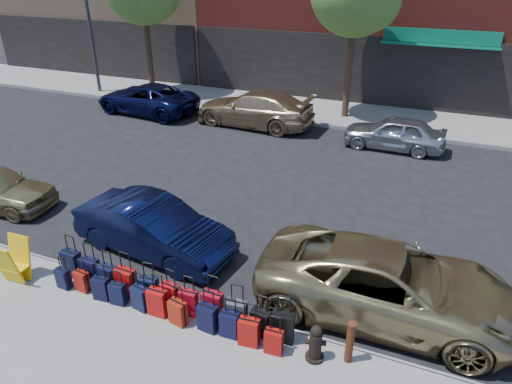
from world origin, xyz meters
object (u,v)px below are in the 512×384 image
at_px(suitcase_front_5, 170,296).
at_px(car_far_2, 394,133).
at_px(car_far_1, 254,109).
at_px(car_far_0, 147,99).
at_px(car_near_1, 153,227).
at_px(streetlight, 89,3).
at_px(car_near_2, 388,283).
at_px(bollard, 350,342).
at_px(display_rack, 13,261).
at_px(fire_hydrant, 315,344).

bearing_deg(suitcase_front_5, car_far_2, 83.18).
distance_m(car_far_1, car_far_2, 6.12).
distance_m(car_far_0, car_far_2, 11.56).
bearing_deg(car_near_1, streetlight, 50.47).
distance_m(car_near_2, car_far_1, 12.44).
bearing_deg(car_far_0, suitcase_front_5, 41.62).
distance_m(suitcase_front_5, car_far_2, 11.75).
height_order(car_near_1, car_far_1, car_far_1).
distance_m(bollard, display_rack, 7.42).
height_order(suitcase_front_5, car_far_2, car_far_2).
distance_m(fire_hydrant, bollard, 0.61).
height_order(streetlight, fire_hydrant, streetlight).
distance_m(fire_hydrant, car_far_2, 11.54).
distance_m(car_near_2, car_far_0, 16.08).
bearing_deg(fire_hydrant, car_near_2, 47.49).
distance_m(suitcase_front_5, car_near_2, 4.48).
relative_size(suitcase_front_5, bollard, 1.05).
bearing_deg(bollard, car_far_2, 93.54).
bearing_deg(bollard, car_far_0, 136.49).
distance_m(fire_hydrant, display_rack, 6.84).
height_order(bollard, car_far_0, car_far_0).
height_order(display_rack, car_far_0, car_far_0).
bearing_deg(car_far_1, car_near_2, 38.60).
xyz_separation_m(car_near_2, car_far_2, (-1.11, 9.62, -0.09)).
bearing_deg(car_near_2, bollard, 165.51).
xyz_separation_m(bollard, car_far_0, (-12.26, 11.64, 0.10)).
bearing_deg(suitcase_front_5, car_near_1, 139.46).
xyz_separation_m(car_near_1, car_near_2, (5.73, -0.08, 0.06)).
bearing_deg(car_far_2, car_far_0, -90.26).
height_order(streetlight, car_near_1, streetlight).
distance_m(streetlight, suitcase_front_5, 19.19).
xyz_separation_m(display_rack, car_near_1, (2.08, 2.36, 0.03)).
distance_m(car_far_0, car_far_1, 5.47).
relative_size(streetlight, car_far_2, 2.10).
height_order(car_near_2, car_far_0, car_near_2).
bearing_deg(car_far_1, car_far_2, 88.33).
height_order(fire_hydrant, car_far_2, car_far_2).
height_order(car_far_0, car_far_1, car_far_1).
height_order(suitcase_front_5, display_rack, display_rack).
relative_size(car_near_2, car_far_0, 1.06).
distance_m(display_rack, car_near_2, 8.14).
bearing_deg(streetlight, bollard, -39.44).
xyz_separation_m(fire_hydrant, car_near_2, (0.98, 1.92, 0.24)).
relative_size(car_near_1, car_far_0, 0.83).
height_order(fire_hydrant, car_far_0, car_far_0).
bearing_deg(car_near_2, car_far_2, 5.22).
height_order(bollard, car_near_1, car_near_1).
bearing_deg(streetlight, car_far_1, -10.12).
distance_m(car_near_1, car_far_2, 10.59).
xyz_separation_m(streetlight, fire_hydrant, (15.99, -13.80, -4.16)).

